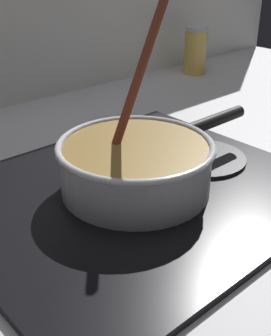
# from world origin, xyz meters

# --- Properties ---
(ground) EXTENTS (2.40, 1.60, 0.04)m
(ground) POSITION_xyz_m (0.00, 0.00, -0.02)
(ground) COLOR #B7B7BC
(hob_plate) EXTENTS (0.56, 0.48, 0.01)m
(hob_plate) POSITION_xyz_m (0.09, 0.25, 0.01)
(hob_plate) COLOR black
(hob_plate) RESTS_ON ground
(burner_ring) EXTENTS (0.19, 0.19, 0.01)m
(burner_ring) POSITION_xyz_m (0.09, 0.25, 0.02)
(burner_ring) COLOR #592D0C
(burner_ring) RESTS_ON hob_plate
(spare_burner) EXTENTS (0.16, 0.16, 0.01)m
(spare_burner) POSITION_xyz_m (0.25, 0.25, 0.01)
(spare_burner) COLOR #262628
(spare_burner) RESTS_ON hob_plate
(cooking_pan) EXTENTS (0.38, 0.24, 0.31)m
(cooking_pan) POSITION_xyz_m (0.09, 0.25, 0.06)
(cooking_pan) COLOR silver
(cooking_pan) RESTS_ON hob_plate
(condiment_jar) EXTENTS (0.07, 0.07, 0.14)m
(condiment_jar) POSITION_xyz_m (0.72, 0.68, 0.07)
(condiment_jar) COLOR gold
(condiment_jar) RESTS_ON ground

